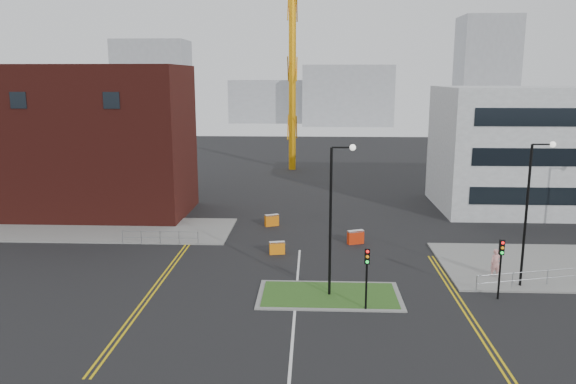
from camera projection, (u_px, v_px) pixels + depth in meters
The scene contains 24 objects.
ground at pixel (291, 361), 26.03m from camera, with size 200.00×200.00×0.00m, color black.
pavement_left at pixel (70, 229), 48.43m from camera, with size 28.00×8.00×0.12m, color slate.
island_kerb at pixel (329, 295), 33.76m from camera, with size 8.60×4.60×0.08m, color slate.
grass_island at pixel (329, 295), 33.76m from camera, with size 8.00×4.00×0.12m, color #284C19.
brick_building at pixel (60, 142), 53.06m from camera, with size 24.20×10.07×14.24m.
office_block at pixel (569, 149), 54.96m from camera, with size 25.00×12.20×12.00m.
streetlamp_island at pixel (334, 209), 32.67m from camera, with size 1.46×0.36×9.18m.
streetlamp_right_near at pixel (531, 203), 34.10m from camera, with size 1.46×0.36×9.18m.
traffic_light_island at pixel (367, 267), 31.19m from camera, with size 0.28×0.33×3.65m.
traffic_light_right at pixel (501, 258), 32.79m from camera, with size 0.28×0.33×3.65m.
railing_left at pixel (160, 235), 43.98m from camera, with size 6.05×0.05×1.10m.
centre_line at pixel (292, 341), 27.99m from camera, with size 0.15×30.00×0.01m, color silver.
yellow_left_a at pixel (158, 281), 36.21m from camera, with size 0.12×24.00×0.01m, color gold.
yellow_left_b at pixel (162, 281), 36.20m from camera, with size 0.12×24.00×0.01m, color gold.
yellow_right_a at pixel (464, 312), 31.48m from camera, with size 0.12×20.00×0.01m, color gold.
yellow_right_b at pixel (469, 312), 31.47m from camera, with size 0.12×20.00×0.01m, color gold.
skyline_a at pixel (153, 85), 142.99m from camera, with size 18.00×12.00×22.00m, color gray.
skyline_b at pixel (347, 95), 151.18m from camera, with size 24.00×12.00×16.00m, color gray.
skyline_c at pixel (486, 73), 143.54m from camera, with size 14.00×12.00×28.00m, color gray.
skyline_d at pixel (283, 101), 162.16m from camera, with size 30.00×12.00×12.00m, color gray.
pedestrian at pixel (496, 263), 36.83m from camera, with size 0.69×0.45×1.88m, color pink.
barrier_left at pixel (272, 220), 49.52m from camera, with size 1.29×0.86×1.03m.
barrier_mid at pixel (277, 247), 41.66m from camera, with size 1.19×0.61×0.96m.
barrier_right at pixel (356, 237), 44.22m from camera, with size 1.36×0.86×1.09m.
Camera 1 is at (0.95, -23.89, 12.95)m, focal length 35.00 mm.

